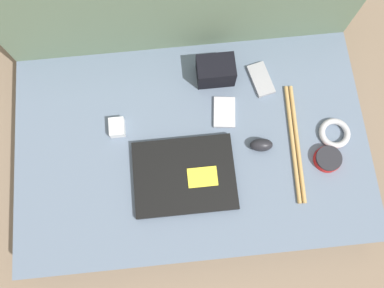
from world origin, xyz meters
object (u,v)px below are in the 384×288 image
object	(u,v)px
phone_silver	(224,112)
charger_brick	(117,127)
phone_black	(261,79)
laptop	(185,176)
camera_pouch	(216,71)
speaker_puck	(328,159)
computer_mouse	(261,145)

from	to	relation	value
phone_silver	charger_brick	world-z (taller)	charger_brick
phone_black	charger_brick	size ratio (longest dim) A/B	2.15
laptop	camera_pouch	bearing A→B (deg)	67.85
laptop	speaker_puck	size ratio (longest dim) A/B	3.73
computer_mouse	camera_pouch	world-z (taller)	camera_pouch
phone_black	camera_pouch	world-z (taller)	camera_pouch
laptop	phone_silver	distance (m)	0.24
phone_silver	phone_black	bearing A→B (deg)	44.17
phone_silver	phone_black	distance (m)	0.17
computer_mouse	phone_black	bearing A→B (deg)	86.00
phone_silver	camera_pouch	bearing A→B (deg)	103.81
phone_black	charger_brick	distance (m)	0.49
speaker_puck	phone_black	distance (m)	0.33
camera_pouch	speaker_puck	bearing A→B (deg)	-45.17
phone_silver	charger_brick	size ratio (longest dim) A/B	1.88
laptop	computer_mouse	xyz separation A→B (m)	(0.25, 0.07, 0.01)
laptop	phone_black	size ratio (longest dim) A/B	2.48
laptop	camera_pouch	world-z (taller)	camera_pouch
laptop	camera_pouch	distance (m)	0.35
phone_silver	phone_black	xyz separation A→B (m)	(0.13, 0.10, 0.00)
camera_pouch	phone_silver	bearing A→B (deg)	-83.21
phone_black	laptop	bearing A→B (deg)	-146.49
phone_black	charger_brick	xyz separation A→B (m)	(-0.48, -0.12, 0.01)
laptop	speaker_puck	xyz separation A→B (m)	(0.45, 0.01, 0.00)
computer_mouse	charger_brick	distance (m)	0.45
speaker_puck	camera_pouch	world-z (taller)	camera_pouch
computer_mouse	phone_black	size ratio (longest dim) A/B	0.60
laptop	phone_black	distance (m)	0.41
laptop	charger_brick	world-z (taller)	charger_brick
computer_mouse	speaker_puck	xyz separation A→B (m)	(0.20, -0.06, -0.01)
charger_brick	laptop	bearing A→B (deg)	-41.34
phone_silver	camera_pouch	distance (m)	0.14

